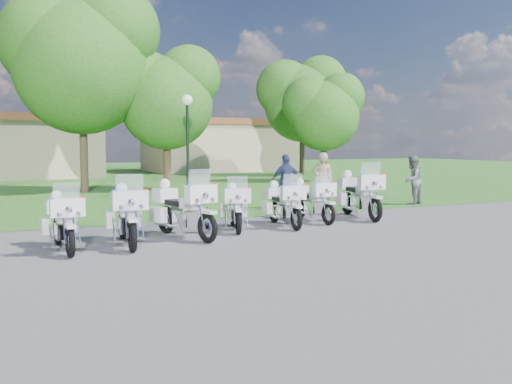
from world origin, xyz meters
name	(u,v)px	position (x,y,z in m)	size (l,w,h in m)	color
ground	(244,235)	(0.00, 0.00, 0.00)	(100.00, 100.00, 0.00)	#56565B
grass_lawn	(83,176)	(0.00, 27.00, 0.00)	(100.00, 48.00, 0.01)	#28601E
motorcycle_0	(62,221)	(-4.33, -0.13, 0.63)	(0.78, 2.24, 1.50)	black
motorcycle_1	(126,214)	(-2.94, -0.06, 0.69)	(0.93, 2.45, 1.64)	black
motorcycle_2	(182,208)	(-1.49, 0.35, 0.71)	(1.25, 2.47, 1.70)	black
motorcycle_3	(235,206)	(0.16, 0.95, 0.61)	(1.13, 2.12, 1.47)	black
motorcycle_4	(283,203)	(1.61, 0.99, 0.62)	(0.84, 2.21, 1.48)	black
motorcycle_5	(311,200)	(2.81, 1.47, 0.62)	(0.73, 2.22, 1.49)	black
motorcycle_6	(359,194)	(4.52, 1.54, 0.73)	(1.09, 2.58, 1.74)	black
lamp_post	(187,120)	(1.68, 9.51, 3.19)	(0.44, 0.44, 4.24)	black
tree_1	(80,55)	(-1.81, 14.29, 6.26)	(7.09, 6.05, 9.46)	#38281C
tree_2	(165,94)	(1.99, 13.73, 4.57)	(5.18, 4.42, 6.91)	#38281C
tree_3	(324,109)	(12.05, 15.78, 4.21)	(4.77, 4.07, 6.36)	#38281C
tree_4	(302,96)	(13.88, 21.61, 5.44)	(6.17, 5.26, 8.23)	#38281C
building_east	(218,145)	(11.00, 30.00, 2.07)	(11.44, 7.28, 4.10)	tan
bystander_a	(323,182)	(4.44, 3.50, 0.98)	(0.72, 0.47, 1.96)	gray
bystander_b	(412,180)	(8.45, 3.72, 0.90)	(0.88, 0.68, 1.81)	slate
bystander_c	(286,182)	(3.63, 4.57, 0.94)	(1.11, 0.46, 1.89)	navy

